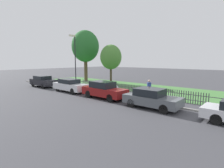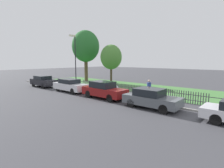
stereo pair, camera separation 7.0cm
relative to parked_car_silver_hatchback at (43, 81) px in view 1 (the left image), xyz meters
The scene contains 13 objects.
ground_plane 11.52m from the parked_car_silver_hatchback, ahead, with size 120.00×120.00×0.00m, color #424247.
kerb_stone 11.53m from the parked_car_silver_hatchback, ahead, with size 38.39×0.20×0.12m, color gray.
grass_strip 13.61m from the parked_car_silver_hatchback, 32.64° to the left, with size 38.39×8.11×0.01m, color #477F3D.
park_fence 11.91m from the parked_car_silver_hatchback, 16.03° to the left, with size 38.39×0.05×0.99m.
parked_car_silver_hatchback is the anchor object (origin of this frame).
parked_car_black_saloon 5.74m from the parked_car_silver_hatchback, ahead, with size 4.47×1.68×1.42m.
parked_car_navy_estate 10.84m from the parked_car_silver_hatchback, ahead, with size 4.43×1.71×1.55m.
parked_car_red_compact 15.70m from the parked_car_silver_hatchback, ahead, with size 4.09×1.84×1.43m.
covered_motorcycle 10.20m from the parked_car_silver_hatchback, 12.67° to the left, with size 2.02×0.71×0.99m.
tree_nearest_kerb 9.44m from the parked_car_silver_hatchback, 95.41° to the left, with size 4.47×4.47×8.33m.
tree_behind_motorcycle 10.13m from the parked_car_silver_hatchback, 63.54° to the left, with size 3.20×3.20×5.79m.
pedestrian_near_fence 14.48m from the parked_car_silver_hatchback, ahead, with size 0.49×0.49×1.79m.
street_lamp 5.96m from the parked_car_silver_hatchback, 17.59° to the left, with size 0.20×0.79×6.35m.
Camera 1 is at (10.21, -12.40, 3.46)m, focal length 28.00 mm.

